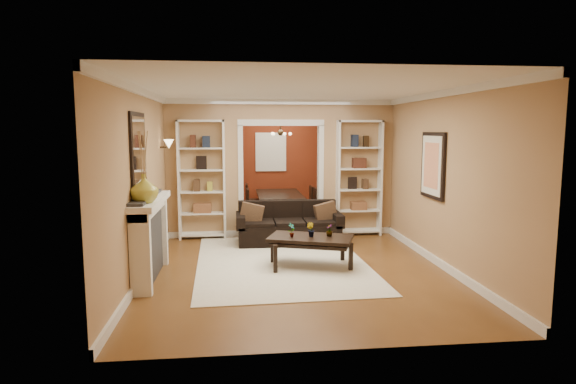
{
  "coord_description": "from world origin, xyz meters",
  "views": [
    {
      "loc": [
        -0.89,
        -8.33,
        2.11
      ],
      "look_at": [
        -0.07,
        -0.8,
        1.13
      ],
      "focal_mm": 30.0,
      "sensor_mm": 36.0,
      "label": 1
    }
  ],
  "objects": [
    {
      "name": "partition_wall",
      "position": [
        0.0,
        1.2,
        1.35
      ],
      "size": [
        4.5,
        0.15,
        2.7
      ],
      "primitive_type": "cube",
      "color": "tan",
      "rests_on": "floor"
    },
    {
      "name": "wall_left",
      "position": [
        -2.25,
        0.0,
        1.35
      ],
      "size": [
        0.0,
        8.0,
        8.0
      ],
      "primitive_type": "plane",
      "rotation": [
        1.57,
        0.0,
        1.57
      ],
      "color": "tan",
      "rests_on": "ground"
    },
    {
      "name": "mirror",
      "position": [
        -2.23,
        -1.5,
        1.8
      ],
      "size": [
        0.03,
        0.95,
        1.1
      ],
      "primitive_type": "cube",
      "color": "silver",
      "rests_on": "wall_left"
    },
    {
      "name": "wall_right",
      "position": [
        2.25,
        0.0,
        1.35
      ],
      "size": [
        0.0,
        8.0,
        8.0
      ],
      "primitive_type": "plane",
      "rotation": [
        1.57,
        0.0,
        -1.57
      ],
      "color": "tan",
      "rests_on": "ground"
    },
    {
      "name": "bookshelf_right",
      "position": [
        1.55,
        1.03,
        1.15
      ],
      "size": [
        0.9,
        0.3,
        2.3
      ],
      "primitive_type": "cube",
      "color": "white",
      "rests_on": "floor"
    },
    {
      "name": "pillow_right",
      "position": [
        0.77,
        0.43,
        0.57
      ],
      "size": [
        0.41,
        0.2,
        0.4
      ],
      "primitive_type": "cube",
      "rotation": [
        0.0,
        0.0,
        0.22
      ],
      "color": "brown",
      "rests_on": "sofa"
    },
    {
      "name": "dining_chair_nw",
      "position": [
        -0.41,
        2.39,
        0.41
      ],
      "size": [
        0.51,
        0.51,
        0.82
      ],
      "primitive_type": "cube",
      "rotation": [
        0.0,
        0.0,
        1.88
      ],
      "color": "black",
      "rests_on": "floor"
    },
    {
      "name": "vase",
      "position": [
        -2.09,
        -1.93,
        1.35
      ],
      "size": [
        0.46,
        0.46,
        0.38
      ],
      "primitive_type": "imported",
      "rotation": [
        0.0,
        0.0,
        -0.32
      ],
      "color": "#A8A236",
      "rests_on": "fireplace"
    },
    {
      "name": "red_back_panel",
      "position": [
        0.0,
        3.97,
        1.32
      ],
      "size": [
        4.44,
        0.04,
        2.64
      ],
      "primitive_type": "cube",
      "color": "maroon",
      "rests_on": "floor"
    },
    {
      "name": "plant_center",
      "position": [
        0.24,
        -1.15,
        0.59
      ],
      "size": [
        0.15,
        0.15,
        0.22
      ],
      "primitive_type": "imported",
      "rotation": [
        0.0,
        0.0,
        2.39
      ],
      "color": "#336626",
      "rests_on": "coffee_table"
    },
    {
      "name": "ceiling",
      "position": [
        0.0,
        0.0,
        2.7
      ],
      "size": [
        8.0,
        8.0,
        0.0
      ],
      "primitive_type": "plane",
      "rotation": [
        3.14,
        0.0,
        0.0
      ],
      "color": "white",
      "rests_on": "ground"
    },
    {
      "name": "sofa",
      "position": [
        0.08,
        0.45,
        0.38
      ],
      "size": [
        1.96,
        0.85,
        0.77
      ],
      "primitive_type": "cube",
      "color": "black",
      "rests_on": "floor"
    },
    {
      "name": "framed_art",
      "position": [
        2.21,
        -1.0,
        1.55
      ],
      "size": [
        0.04,
        0.85,
        1.05
      ],
      "primitive_type": "cube",
      "color": "black",
      "rests_on": "wall_right"
    },
    {
      "name": "wall_sconce",
      "position": [
        -2.15,
        0.55,
        1.83
      ],
      "size": [
        0.18,
        0.18,
        0.22
      ],
      "primitive_type": "cube",
      "color": "#FFE0A5",
      "rests_on": "wall_left"
    },
    {
      "name": "dining_chair_ne",
      "position": [
        0.69,
        2.39,
        0.41
      ],
      "size": [
        0.45,
        0.45,
        0.82
      ],
      "primitive_type": "cube",
      "rotation": [
        0.0,
        0.0,
        -1.44
      ],
      "color": "black",
      "rests_on": "floor"
    },
    {
      "name": "area_rug",
      "position": [
        -0.19,
        -0.85,
        0.01
      ],
      "size": [
        2.76,
        3.78,
        0.01
      ],
      "primitive_type": "cube",
      "rotation": [
        0.0,
        0.0,
        0.03
      ],
      "color": "silver",
      "rests_on": "floor"
    },
    {
      "name": "wall_front",
      "position": [
        0.0,
        -4.0,
        1.35
      ],
      "size": [
        8.0,
        0.0,
        8.0
      ],
      "primitive_type": "plane",
      "rotation": [
        -1.57,
        0.0,
        0.0
      ],
      "color": "tan",
      "rests_on": "ground"
    },
    {
      "name": "floor",
      "position": [
        0.0,
        0.0,
        0.0
      ],
      "size": [
        8.0,
        8.0,
        0.0
      ],
      "primitive_type": "plane",
      "color": "brown",
      "rests_on": "ground"
    },
    {
      "name": "dining_chair_sw",
      "position": [
        -0.41,
        2.99,
        0.43
      ],
      "size": [
        0.48,
        0.48,
        0.87
      ],
      "primitive_type": "cube",
      "rotation": [
        0.0,
        0.0,
        1.71
      ],
      "color": "black",
      "rests_on": "floor"
    },
    {
      "name": "coffee_table",
      "position": [
        0.24,
        -1.15,
        0.24
      ],
      "size": [
        1.41,
        1.06,
        0.48
      ],
      "primitive_type": "cube",
      "rotation": [
        0.0,
        0.0,
        -0.34
      ],
      "color": "black",
      "rests_on": "floor"
    },
    {
      "name": "chandelier",
      "position": [
        0.0,
        2.7,
        2.02
      ],
      "size": [
        0.5,
        0.5,
        0.3
      ],
      "primitive_type": "cube",
      "color": "#352618",
      "rests_on": "ceiling"
    },
    {
      "name": "dining_chair_se",
      "position": [
        0.69,
        2.99,
        0.4
      ],
      "size": [
        0.39,
        0.39,
        0.79
      ],
      "primitive_type": "cube",
      "rotation": [
        0.0,
        0.0,
        -1.58
      ],
      "color": "black",
      "rests_on": "floor"
    },
    {
      "name": "plant_right",
      "position": [
        0.53,
        -1.15,
        0.57
      ],
      "size": [
        0.11,
        0.11,
        0.18
      ],
      "primitive_type": "imported",
      "rotation": [
        0.0,
        0.0,
        4.76
      ],
      "color": "#336626",
      "rests_on": "coffee_table"
    },
    {
      "name": "fireplace",
      "position": [
        -2.09,
        -1.5,
        0.58
      ],
      "size": [
        0.32,
        1.7,
        1.16
      ],
      "primitive_type": "cube",
      "color": "white",
      "rests_on": "floor"
    },
    {
      "name": "plant_left",
      "position": [
        -0.06,
        -1.15,
        0.59
      ],
      "size": [
        0.14,
        0.14,
        0.22
      ],
      "primitive_type": "imported",
      "rotation": [
        0.0,
        0.0,
        0.78
      ],
      "color": "#336626",
      "rests_on": "coffee_table"
    },
    {
      "name": "bookshelf_left",
      "position": [
        -1.55,
        1.03,
        1.15
      ],
      "size": [
        0.9,
        0.3,
        2.3
      ],
      "primitive_type": "cube",
      "color": "white",
      "rests_on": "floor"
    },
    {
      "name": "pillow_left",
      "position": [
        -0.62,
        0.43,
        0.58
      ],
      "size": [
        0.42,
        0.17,
        0.41
      ],
      "primitive_type": "cube",
      "rotation": [
        0.0,
        0.0,
        -0.14
      ],
      "color": "brown",
      "rests_on": "sofa"
    },
    {
      "name": "dining_table",
      "position": [
        0.14,
        2.69,
        0.32
      ],
      "size": [
        1.83,
        1.02,
        0.64
      ],
      "primitive_type": "imported",
      "rotation": [
        0.0,
        0.0,
        1.57
      ],
      "color": "black",
      "rests_on": "floor"
    },
    {
      "name": "wall_back",
      "position": [
        0.0,
        4.0,
        1.35
      ],
      "size": [
        8.0,
        0.0,
        8.0
      ],
      "primitive_type": "plane",
      "rotation": [
        1.57,
        0.0,
        0.0
      ],
      "color": "tan",
      "rests_on": "ground"
    },
    {
      "name": "dining_window",
      "position": [
        0.0,
        3.93,
        1.55
      ],
      "size": [
        0.78,
        0.03,
        0.98
      ],
      "primitive_type": "cube",
      "color": "#8CA5CC",
      "rests_on": "wall_back"
    }
  ]
}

